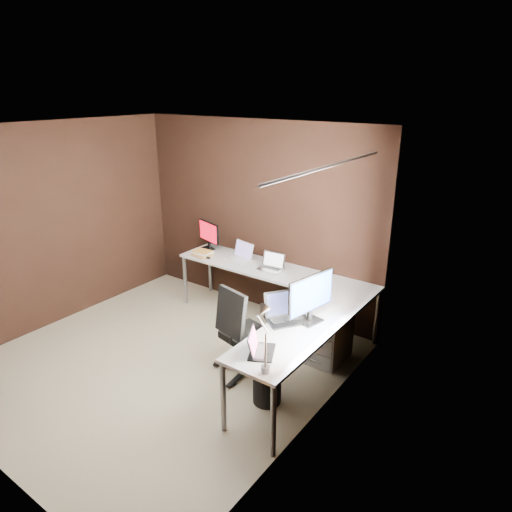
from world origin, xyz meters
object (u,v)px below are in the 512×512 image
at_px(laptop_black_small, 259,348).
at_px(book_stack, 203,254).
at_px(drawer_pedestal, 327,334).
at_px(office_chair, 244,349).
at_px(monitor_left, 209,234).
at_px(laptop_black_big, 286,313).
at_px(laptop_white, 241,256).
at_px(desk_lamp, 264,329).
at_px(monitor_right, 311,296).
at_px(laptop_silver, 272,266).
at_px(wastebasket, 267,387).

height_order(laptop_black_small, book_stack, laptop_black_small).
distance_m(drawer_pedestal, office_chair, 0.95).
distance_m(monitor_left, laptop_black_small, 2.76).
bearing_deg(drawer_pedestal, laptop_black_big, -101.74).
distance_m(drawer_pedestal, laptop_white, 1.62).
bearing_deg(laptop_black_big, desk_lamp, -125.52).
xyz_separation_m(monitor_right, book_stack, (-2.06, 0.75, -0.24)).
bearing_deg(office_chair, desk_lamp, -31.05).
height_order(laptop_white, desk_lamp, desk_lamp).
xyz_separation_m(book_stack, office_chair, (1.42, -0.95, -0.47)).
xyz_separation_m(laptop_black_small, book_stack, (-1.98, 1.48, -0.01)).
height_order(monitor_left, monitor_right, monitor_right).
height_order(laptop_silver, laptop_black_small, laptop_silver).
bearing_deg(wastebasket, laptop_silver, 122.66).
distance_m(drawer_pedestal, laptop_black_small, 1.38).
bearing_deg(laptop_black_big, wastebasket, -140.34).
height_order(laptop_white, laptop_black_small, laptop_white).
bearing_deg(drawer_pedestal, book_stack, 174.71).
bearing_deg(office_chair, book_stack, 158.73).
bearing_deg(drawer_pedestal, monitor_left, 167.49).
height_order(monitor_left, office_chair, monitor_left).
height_order(book_stack, wastebasket, book_stack).
bearing_deg(laptop_black_small, office_chair, 19.51).
relative_size(book_stack, office_chair, 0.28).
bearing_deg(drawer_pedestal, office_chair, -126.29).
bearing_deg(office_chair, laptop_silver, 122.92).
bearing_deg(laptop_white, book_stack, -144.88).
height_order(laptop_black_small, desk_lamp, desk_lamp).
bearing_deg(wastebasket, laptop_black_small, -70.00).
xyz_separation_m(drawer_pedestal, wastebasket, (-0.10, -1.01, -0.14)).
bearing_deg(laptop_silver, office_chair, -73.33).
bearing_deg(monitor_left, laptop_white, 8.87).
height_order(monitor_left, laptop_white, monitor_left).
bearing_deg(wastebasket, monitor_left, 143.55).
bearing_deg(laptop_silver, monitor_right, -44.33).
height_order(laptop_black_big, laptop_black_small, laptop_black_big).
relative_size(drawer_pedestal, office_chair, 0.60).
relative_size(laptop_black_big, desk_lamp, 0.92).
bearing_deg(book_stack, wastebasket, -32.54).
bearing_deg(monitor_right, wastebasket, 169.65).
height_order(monitor_right, laptop_white, monitor_right).
height_order(monitor_left, laptop_silver, monitor_left).
bearing_deg(book_stack, laptop_silver, 8.98).
relative_size(monitor_left, laptop_silver, 1.36).
relative_size(laptop_black_big, wastebasket, 1.57).
relative_size(book_stack, desk_lamp, 0.53).
distance_m(laptop_white, book_stack, 0.53).
relative_size(drawer_pedestal, laptop_black_small, 1.67).
relative_size(laptop_white, book_stack, 1.36).
distance_m(laptop_white, laptop_black_big, 1.71).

